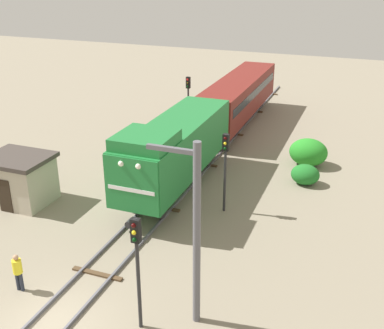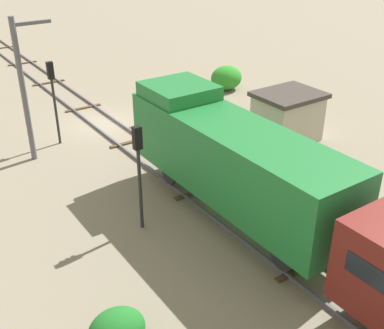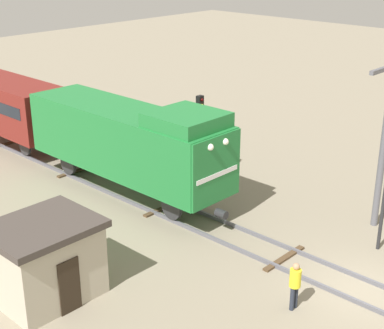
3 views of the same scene
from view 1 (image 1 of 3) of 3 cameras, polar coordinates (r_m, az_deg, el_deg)
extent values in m
plane|color=gray|center=(19.72, -16.29, -17.63)|extent=(117.13, 117.13, 0.00)
cube|color=#595960|center=(20.04, -18.04, -16.82)|extent=(0.10, 78.09, 0.16)
cube|color=#595960|center=(19.31, -14.50, -18.10)|extent=(0.10, 78.09, 0.16)
cube|color=#4C3823|center=(21.74, -11.17, -12.58)|extent=(2.40, 0.24, 0.09)
cube|color=#4C3823|center=(26.57, -3.88, -5.06)|extent=(2.40, 0.24, 0.09)
cube|color=#4C3823|center=(32.00, 0.95, 0.09)|extent=(2.40, 0.24, 0.09)
cube|color=#4C3823|center=(37.77, 4.34, 3.70)|extent=(2.40, 0.24, 0.09)
cube|color=#4C3823|center=(43.75, 6.83, 6.34)|extent=(2.40, 0.24, 0.09)
cube|color=#4C3823|center=(49.86, 8.73, 8.33)|extent=(2.40, 0.24, 0.09)
cube|color=#1E7233|center=(27.54, -1.87, 2.13)|extent=(2.90, 11.00, 2.90)
cube|color=#1E7233|center=(23.61, -5.57, 2.92)|extent=(2.75, 2.80, 0.60)
cube|color=#1E7233|center=(22.94, -7.21, -2.53)|extent=(2.84, 0.10, 2.84)
cube|color=white|center=(23.00, -7.23, -3.02)|extent=(2.46, 0.06, 0.20)
sphere|color=white|center=(22.65, -8.41, 0.11)|extent=(0.28, 0.28, 0.28)
sphere|color=white|center=(22.25, -6.38, -0.22)|extent=(0.28, 0.28, 0.28)
cylinder|color=#262628|center=(23.57, -7.33, -6.89)|extent=(0.36, 0.50, 0.36)
cylinder|color=#262628|center=(25.60, -6.50, -4.64)|extent=(0.18, 1.10, 1.10)
cylinder|color=#262628|center=(25.03, -3.55, -5.21)|extent=(0.18, 1.10, 1.10)
cylinder|color=#262628|center=(31.71, -0.46, 1.17)|extent=(0.18, 1.10, 1.10)
cylinder|color=#262628|center=(31.26, 2.01, 0.82)|extent=(0.18, 1.10, 1.10)
cube|color=maroon|center=(39.44, 5.54, 8.19)|extent=(2.80, 14.00, 2.70)
cube|color=black|center=(39.35, 5.56, 8.69)|extent=(2.84, 12.88, 0.64)
cylinder|color=#262628|center=(35.25, 1.91, 3.34)|extent=(0.16, 0.96, 0.96)
cylinder|color=#262628|center=(34.84, 4.15, 3.05)|extent=(0.16, 0.96, 0.96)
cylinder|color=#262628|center=(45.13, 6.45, 7.67)|extent=(0.16, 0.96, 0.96)
cylinder|color=#262628|center=(44.81, 8.24, 7.46)|extent=(0.16, 0.96, 0.96)
cylinder|color=#262628|center=(17.54, -6.39, -12.94)|extent=(0.14, 0.14, 4.58)
cube|color=black|center=(16.53, -6.67, -7.77)|extent=(0.32, 0.24, 0.90)
sphere|color=#390606|center=(16.29, -6.94, -7.19)|extent=(0.16, 0.16, 0.16)
sphere|color=yellow|center=(16.43, -6.90, -8.03)|extent=(0.16, 0.16, 0.16)
sphere|color=black|center=(16.58, -6.85, -8.86)|extent=(0.16, 0.16, 0.16)
cylinder|color=#262628|center=(25.35, 3.93, -1.08)|extent=(0.14, 0.14, 4.40)
cube|color=black|center=(24.68, 4.04, 2.63)|extent=(0.32, 0.24, 0.90)
sphere|color=#390606|center=(24.46, 3.96, 3.11)|extent=(0.16, 0.16, 0.16)
sphere|color=yellow|center=(24.56, 3.94, 2.50)|extent=(0.16, 0.16, 0.16)
sphere|color=black|center=(24.66, 3.92, 1.89)|extent=(0.16, 0.16, 0.16)
cylinder|color=#262628|center=(38.81, -0.45, 7.40)|extent=(0.14, 0.14, 4.08)
cube|color=black|center=(38.41, -0.46, 9.69)|extent=(0.32, 0.24, 0.90)
sphere|color=red|center=(38.22, -0.54, 10.03)|extent=(0.16, 0.16, 0.16)
sphere|color=#3C3306|center=(38.29, -0.53, 9.63)|extent=(0.16, 0.16, 0.16)
sphere|color=black|center=(38.35, -0.53, 9.22)|extent=(0.16, 0.16, 0.16)
cylinder|color=#262B38|center=(21.54, -19.96, -12.83)|extent=(0.15, 0.15, 0.85)
cylinder|color=#262B38|center=(21.42, -19.54, -12.98)|extent=(0.15, 0.15, 0.85)
cylinder|color=yellow|center=(21.07, -20.02, -11.28)|extent=(0.38, 0.38, 0.62)
sphere|color=tan|center=(20.85, -20.18, -10.31)|extent=(0.23, 0.23, 0.23)
cylinder|color=#595960|center=(17.02, 0.57, -8.70)|extent=(0.28, 0.28, 7.21)
cube|color=#595960|center=(15.88, -2.44, 1.79)|extent=(1.80, 0.16, 0.16)
cube|color=#B2A893|center=(28.31, -19.66, -1.88)|extent=(3.20, 2.60, 2.50)
cube|color=#3F3833|center=(27.79, -20.04, 0.68)|extent=(3.50, 2.90, 0.24)
cube|color=#2D2319|center=(27.56, -21.30, -3.52)|extent=(0.80, 0.06, 1.90)
ellipsoid|color=#1F6F26|center=(29.79, 13.27, -1.17)|extent=(1.72, 1.40, 1.25)
ellipsoid|color=#278B26|center=(32.50, 13.62, 1.42)|extent=(2.49, 2.04, 1.81)
camera|label=2|loc=(36.68, 23.64, 19.24)|focal=45.00mm
camera|label=3|loc=(26.88, -61.94, 8.80)|focal=55.00mm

